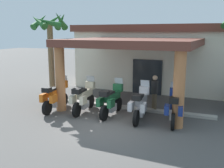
% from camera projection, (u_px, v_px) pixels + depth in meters
% --- Properties ---
extents(ground_plane, '(80.00, 80.00, 0.00)m').
position_uv_depth(ground_plane, '(107.00, 127.00, 10.35)').
color(ground_plane, '#514F4C').
extents(motel_building, '(10.89, 12.03, 4.18)m').
position_uv_depth(motel_building, '(159.00, 55.00, 17.99)').
color(motel_building, silver).
rests_on(motel_building, ground_plane).
extents(motorcycle_orange, '(0.73, 2.21, 1.61)m').
position_uv_depth(motorcycle_orange, '(55.00, 96.00, 12.40)').
color(motorcycle_orange, black).
rests_on(motorcycle_orange, ground_plane).
extents(motorcycle_cream, '(0.73, 2.21, 1.61)m').
position_uv_depth(motorcycle_cream, '(84.00, 98.00, 12.13)').
color(motorcycle_cream, black).
rests_on(motorcycle_cream, ground_plane).
extents(motorcycle_green, '(0.71, 2.21, 1.61)m').
position_uv_depth(motorcycle_green, '(111.00, 101.00, 11.64)').
color(motorcycle_green, black).
rests_on(motorcycle_green, ground_plane).
extents(motorcycle_silver, '(0.73, 2.21, 1.61)m').
position_uv_depth(motorcycle_silver, '(140.00, 104.00, 11.03)').
color(motorcycle_silver, black).
rests_on(motorcycle_silver, ground_plane).
extents(motorcycle_blue, '(0.79, 2.21, 1.61)m').
position_uv_depth(motorcycle_blue, '(174.00, 107.00, 10.62)').
color(motorcycle_blue, black).
rests_on(motorcycle_blue, ground_plane).
extents(pedestrian, '(0.40, 0.41, 1.74)m').
position_uv_depth(pedestrian, '(155.00, 90.00, 12.23)').
color(pedestrian, brown).
rests_on(pedestrian, ground_plane).
extents(palm_tree_roadside, '(1.94, 2.11, 4.83)m').
position_uv_depth(palm_tree_roadside, '(50.00, 33.00, 14.03)').
color(palm_tree_roadside, brown).
rests_on(palm_tree_roadside, ground_plane).
extents(curb_strip, '(8.95, 0.36, 0.12)m').
position_uv_depth(curb_strip, '(121.00, 107.00, 12.93)').
color(curb_strip, '#ADA89E').
rests_on(curb_strip, ground_plane).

